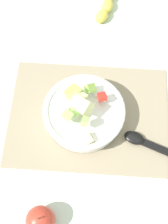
% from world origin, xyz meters
% --- Properties ---
extents(ground_plane, '(2.40, 2.40, 0.00)m').
position_xyz_m(ground_plane, '(0.00, 0.00, 0.00)').
color(ground_plane, silver).
extents(placemat, '(0.45, 0.33, 0.01)m').
position_xyz_m(placemat, '(0.00, 0.00, 0.00)').
color(placemat, gray).
rests_on(placemat, ground_plane).
extents(salad_bowl, '(0.22, 0.22, 0.12)m').
position_xyz_m(salad_bowl, '(-0.01, -0.01, 0.04)').
color(salad_bowl, white).
rests_on(salad_bowl, placemat).
extents(serving_spoon, '(0.20, 0.10, 0.01)m').
position_xyz_m(serving_spoon, '(0.17, -0.08, 0.01)').
color(serving_spoon, black).
rests_on(serving_spoon, placemat).
extents(whole_apple, '(0.07, 0.07, 0.08)m').
position_xyz_m(whole_apple, '(-0.10, -0.29, 0.04)').
color(whole_apple, '#BC3828').
rests_on(whole_apple, ground_plane).
extents(banana_whole, '(0.07, 0.15, 0.04)m').
position_xyz_m(banana_whole, '(0.03, 0.39, 0.02)').
color(banana_whole, yellow).
rests_on(banana_whole, ground_plane).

